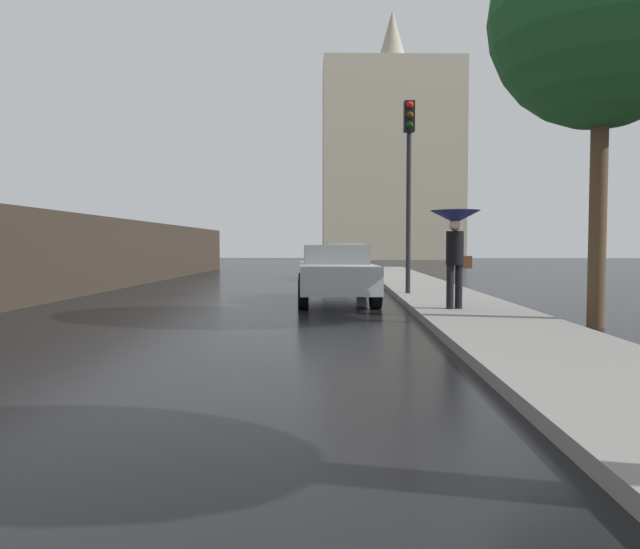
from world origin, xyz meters
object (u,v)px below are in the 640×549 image
object	(u,v)px
pedestrian_with_umbrella_near	(455,231)
traffic_light	(409,162)
car_white_mid_road	(345,260)
car_silver_near_kerb	(335,272)
street_tree_mid	(602,16)

from	to	relation	value
pedestrian_with_umbrella_near	traffic_light	distance (m)	4.09
pedestrian_with_umbrella_near	car_white_mid_road	bearing A→B (deg)	82.12
car_white_mid_road	traffic_light	size ratio (longest dim) A/B	0.87
car_silver_near_kerb	car_white_mid_road	bearing A→B (deg)	84.43
car_silver_near_kerb	street_tree_mid	distance (m)	7.39
car_white_mid_road	traffic_light	distance (m)	9.13
pedestrian_with_umbrella_near	street_tree_mid	size ratio (longest dim) A/B	0.27
pedestrian_with_umbrella_near	street_tree_mid	distance (m)	4.22
car_silver_near_kerb	pedestrian_with_umbrella_near	xyz separation A→B (m)	(2.28, -2.69, 0.90)
car_silver_near_kerb	street_tree_mid	xyz separation A→B (m)	(4.28, -4.22, 4.29)
car_silver_near_kerb	pedestrian_with_umbrella_near	world-z (taller)	pedestrian_with_umbrella_near
car_silver_near_kerb	traffic_light	xyz separation A→B (m)	(1.83, 0.95, 2.72)
car_white_mid_road	street_tree_mid	distance (m)	14.93
car_white_mid_road	traffic_light	bearing A→B (deg)	-82.17
traffic_light	car_white_mid_road	bearing A→B (deg)	99.90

